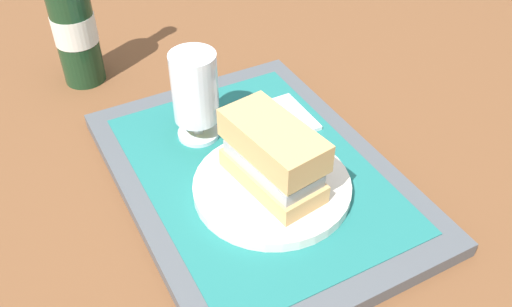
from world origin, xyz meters
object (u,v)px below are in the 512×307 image
Objects in this scene: beer_glass at (195,92)px; beer_bottle at (72,20)px; plate at (275,185)px; sandwich at (274,153)px.

beer_glass is 0.26m from beer_bottle.
plate is 0.16m from beer_glass.
plate is 0.41m from beer_bottle.
beer_bottle reaches higher than plate.
plate is at bearing -161.06° from beer_bottle.
sandwich is at bearing -160.97° from beer_bottle.
beer_glass reaches higher than sandwich.
beer_bottle is (0.24, 0.09, 0.01)m from beer_glass.
beer_glass is at bearing 6.95° from sandwich.
beer_bottle is (0.38, 0.13, 0.03)m from sandwich.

